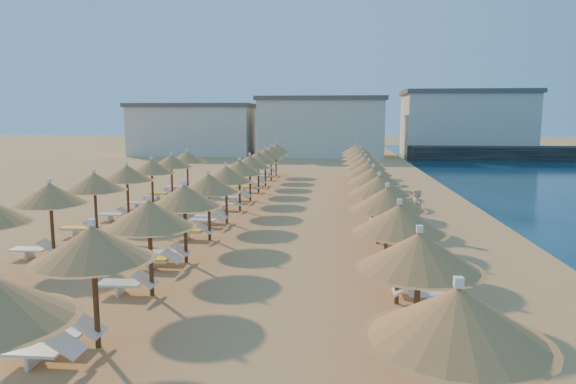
# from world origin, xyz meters

# --- Properties ---
(ground) EXTENTS (220.00, 220.00, 0.00)m
(ground) POSITION_xyz_m (0.00, 0.00, 0.00)
(ground) COLOR tan
(ground) RESTS_ON ground
(jetty) EXTENTS (30.14, 5.21, 1.50)m
(jetty) POSITION_xyz_m (25.71, 40.12, 0.75)
(jetty) COLOR black
(jetty) RESTS_ON ground
(hotel_blocks) EXTENTS (49.74, 10.03, 8.10)m
(hotel_blocks) POSITION_xyz_m (2.11, 44.69, 3.70)
(hotel_blocks) COLOR silver
(hotel_blocks) RESTS_ON ground
(parasol_row_east) EXTENTS (2.59, 38.28, 2.80)m
(parasol_row_east) POSITION_xyz_m (3.94, 4.29, 2.24)
(parasol_row_east) COLOR brown
(parasol_row_east) RESTS_ON ground
(parasol_row_west) EXTENTS (2.59, 38.28, 2.80)m
(parasol_row_west) POSITION_xyz_m (-2.71, 4.29, 2.24)
(parasol_row_west) COLOR brown
(parasol_row_west) RESTS_ON ground
(parasol_row_inland) EXTENTS (2.59, 22.06, 2.80)m
(parasol_row_inland) POSITION_xyz_m (-7.41, 2.66, 2.24)
(parasol_row_inland) COLOR brown
(parasol_row_inland) RESTS_ON ground
(loungers) EXTENTS (14.36, 36.28, 0.66)m
(loungers) POSITION_xyz_m (-0.84, 3.84, 0.34)
(loungers) COLOR white
(loungers) RESTS_ON ground
(beachgoer_c) EXTENTS (0.98, 0.76, 1.55)m
(beachgoer_c) POSITION_xyz_m (4.77, 5.38, 0.77)
(beachgoer_c) COLOR tan
(beachgoer_c) RESTS_ON ground
(beachgoer_b) EXTENTS (0.91, 0.97, 1.59)m
(beachgoer_b) POSITION_xyz_m (4.92, 6.44, 0.79)
(beachgoer_b) COLOR tan
(beachgoer_b) RESTS_ON ground
(beachgoer_a) EXTENTS (0.70, 0.82, 1.90)m
(beachgoer_a) POSITION_xyz_m (5.63, 1.12, 0.95)
(beachgoer_a) COLOR tan
(beachgoer_a) RESTS_ON ground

